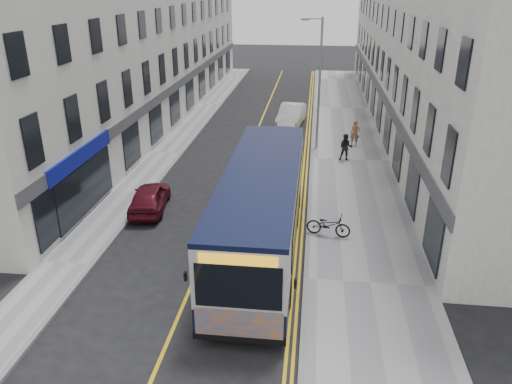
% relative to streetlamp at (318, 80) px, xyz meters
% --- Properties ---
extents(ground, '(140.00, 140.00, 0.00)m').
position_rel_streetlamp_xyz_m(ground, '(-4.17, -14.00, -4.38)').
color(ground, black).
rests_on(ground, ground).
extents(pavement_east, '(4.50, 64.00, 0.12)m').
position_rel_streetlamp_xyz_m(pavement_east, '(2.08, -2.00, -4.32)').
color(pavement_east, gray).
rests_on(pavement_east, ground).
extents(pavement_west, '(2.00, 64.00, 0.12)m').
position_rel_streetlamp_xyz_m(pavement_west, '(-9.17, -2.00, -4.32)').
color(pavement_west, gray).
rests_on(pavement_west, ground).
extents(kerb_east, '(0.18, 64.00, 0.13)m').
position_rel_streetlamp_xyz_m(kerb_east, '(-0.17, -2.00, -4.32)').
color(kerb_east, slate).
rests_on(kerb_east, ground).
extents(kerb_west, '(0.18, 64.00, 0.13)m').
position_rel_streetlamp_xyz_m(kerb_west, '(-8.17, -2.00, -4.32)').
color(kerb_west, slate).
rests_on(kerb_west, ground).
extents(road_centre_line, '(0.12, 64.00, 0.01)m').
position_rel_streetlamp_xyz_m(road_centre_line, '(-4.17, -2.00, -4.38)').
color(road_centre_line, gold).
rests_on(road_centre_line, ground).
extents(road_dbl_yellow_inner, '(0.10, 64.00, 0.01)m').
position_rel_streetlamp_xyz_m(road_dbl_yellow_inner, '(-0.62, -2.00, -4.38)').
color(road_dbl_yellow_inner, gold).
rests_on(road_dbl_yellow_inner, ground).
extents(road_dbl_yellow_outer, '(0.10, 64.00, 0.01)m').
position_rel_streetlamp_xyz_m(road_dbl_yellow_outer, '(-0.42, -2.00, -4.38)').
color(road_dbl_yellow_outer, gold).
rests_on(road_dbl_yellow_outer, ground).
extents(terrace_east, '(6.00, 46.00, 13.00)m').
position_rel_streetlamp_xyz_m(terrace_east, '(7.33, 7.00, 2.12)').
color(terrace_east, white).
rests_on(terrace_east, ground).
extents(terrace_west, '(6.00, 46.00, 13.00)m').
position_rel_streetlamp_xyz_m(terrace_west, '(-13.17, 7.00, 2.12)').
color(terrace_west, silver).
rests_on(terrace_west, ground).
extents(streetlamp, '(1.32, 0.18, 8.00)m').
position_rel_streetlamp_xyz_m(streetlamp, '(0.00, 0.00, 0.00)').
color(streetlamp, '#919399').
rests_on(streetlamp, ground).
extents(city_bus, '(2.77, 11.89, 3.46)m').
position_rel_streetlamp_xyz_m(city_bus, '(-1.99, -13.21, -2.49)').
color(city_bus, black).
rests_on(city_bus, ground).
extents(bicycle, '(1.91, 0.96, 0.96)m').
position_rel_streetlamp_xyz_m(bicycle, '(0.65, -11.84, -3.78)').
color(bicycle, black).
rests_on(bicycle, pavement_east).
extents(pedestrian_near, '(0.60, 0.40, 1.61)m').
position_rel_streetlamp_xyz_m(pedestrian_near, '(2.50, 0.80, -3.46)').
color(pedestrian_near, '#8D5D40').
rests_on(pedestrian_near, pavement_east).
extents(pedestrian_far, '(0.84, 0.69, 1.60)m').
position_rel_streetlamp_xyz_m(pedestrian_far, '(1.78, -2.20, -3.46)').
color(pedestrian_far, black).
rests_on(pedestrian_far, pavement_east).
extents(car_white, '(2.11, 4.81, 1.54)m').
position_rel_streetlamp_xyz_m(car_white, '(-1.82, 5.61, -3.61)').
color(car_white, silver).
rests_on(car_white, ground).
extents(car_maroon, '(1.95, 3.91, 1.28)m').
position_rel_streetlamp_xyz_m(car_maroon, '(-7.57, -10.02, -3.74)').
color(car_maroon, '#510D1A').
rests_on(car_maroon, ground).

